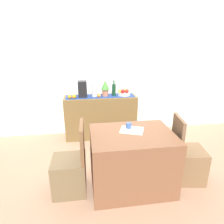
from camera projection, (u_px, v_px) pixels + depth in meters
ground_plane at (120, 160)px, 3.17m from camera, size 6.40×6.40×0.02m
room_wall_rear at (110, 66)px, 3.82m from camera, size 6.40×0.06×2.70m
sideboard_console at (101, 116)px, 3.86m from camera, size 1.37×0.42×0.82m
table_runner at (100, 96)px, 3.72m from camera, size 1.29×0.32×0.01m
fruit_bowl at (124, 94)px, 3.77m from camera, size 0.25×0.25×0.06m
apple_front at (120, 91)px, 3.73m from camera, size 0.07×0.07×0.07m
apple_rear at (127, 91)px, 3.70m from camera, size 0.07×0.07×0.07m
apple_center at (125, 90)px, 3.77m from camera, size 0.08×0.08×0.08m
apple_left at (123, 91)px, 3.69m from camera, size 0.07×0.07×0.07m
wine_bottle at (114, 90)px, 3.72m from camera, size 0.07×0.07×0.30m
coffee_maker at (82, 89)px, 3.63m from camera, size 0.16×0.18×0.30m
ceramic_vase at (94, 91)px, 3.67m from camera, size 0.10×0.10×0.23m
potted_plant at (105, 87)px, 3.68m from camera, size 0.16×0.16×0.31m
orange_loose_far at (99, 96)px, 3.64m from camera, size 0.07×0.07×0.07m
orange_loose_end at (74, 97)px, 3.57m from camera, size 0.07×0.07×0.07m
orange_loose_mid at (70, 97)px, 3.55m from camera, size 0.07×0.07×0.07m
dining_table at (131, 160)px, 2.49m from camera, size 1.01×0.77×0.74m
open_book at (132, 130)px, 2.44m from camera, size 0.34×0.30×0.02m
coffee_cup at (129, 126)px, 2.47m from camera, size 0.07×0.07×0.08m
chair_near_window at (71, 172)px, 2.42m from camera, size 0.41×0.41×0.90m
chair_by_corner at (187, 162)px, 2.64m from camera, size 0.46×0.46×0.90m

